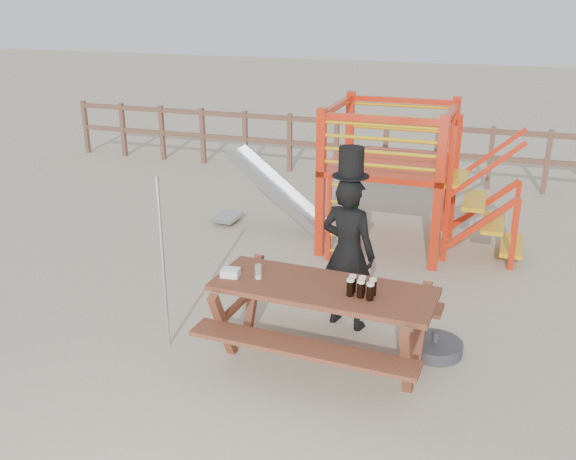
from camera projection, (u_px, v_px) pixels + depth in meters
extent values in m
plane|color=tan|center=(297.00, 361.00, 6.54)|extent=(60.00, 60.00, 0.00)
cube|color=brown|center=(412.00, 126.00, 12.35)|extent=(15.00, 0.06, 0.10)
cube|color=brown|center=(410.00, 152.00, 12.52)|extent=(15.00, 0.06, 0.10)
cube|color=brown|center=(86.00, 127.00, 14.83)|extent=(0.09, 0.09, 1.20)
cube|color=brown|center=(123.00, 130.00, 14.53)|extent=(0.09, 0.09, 1.20)
cube|color=brown|center=(162.00, 133.00, 14.22)|extent=(0.09, 0.09, 1.20)
cube|color=brown|center=(203.00, 136.00, 13.91)|extent=(0.09, 0.09, 1.20)
cube|color=brown|center=(245.00, 139.00, 13.60)|extent=(0.09, 0.09, 1.20)
cube|color=brown|center=(290.00, 143.00, 13.29)|extent=(0.09, 0.09, 1.20)
cube|color=brown|center=(336.00, 146.00, 12.99)|extent=(0.09, 0.09, 1.20)
cube|color=brown|center=(385.00, 150.00, 12.68)|extent=(0.09, 0.09, 1.20)
cube|color=brown|center=(436.00, 154.00, 12.37)|extent=(0.09, 0.09, 1.20)
cube|color=brown|center=(490.00, 158.00, 12.06)|extent=(0.09, 0.09, 1.20)
cube|color=brown|center=(547.00, 162.00, 11.75)|extent=(0.09, 0.09, 1.20)
cube|color=red|center=(321.00, 184.00, 8.83)|extent=(0.12, 0.12, 2.10)
cube|color=red|center=(438.00, 195.00, 8.34)|extent=(0.12, 0.12, 2.10)
cube|color=red|center=(349.00, 158.00, 10.25)|extent=(0.12, 0.12, 2.10)
cube|color=red|center=(451.00, 166.00, 9.76)|extent=(0.12, 0.12, 2.10)
cube|color=red|center=(390.00, 165.00, 9.24)|extent=(1.72, 1.72, 0.08)
cube|color=red|center=(381.00, 119.00, 8.26)|extent=(1.60, 0.08, 0.08)
cube|color=red|center=(403.00, 100.00, 9.67)|extent=(1.60, 0.08, 0.08)
cube|color=red|center=(338.00, 106.00, 9.21)|extent=(0.08, 1.60, 0.08)
cube|color=red|center=(451.00, 112.00, 8.72)|extent=(0.08, 1.60, 0.08)
cylinder|color=gold|center=(379.00, 166.00, 8.47)|extent=(1.50, 0.05, 0.05)
cylinder|color=gold|center=(400.00, 141.00, 9.89)|extent=(1.50, 0.05, 0.05)
cylinder|color=gold|center=(380.00, 152.00, 8.41)|extent=(1.50, 0.05, 0.05)
cylinder|color=gold|center=(401.00, 129.00, 9.83)|extent=(1.50, 0.05, 0.05)
cylinder|color=gold|center=(380.00, 139.00, 8.35)|extent=(1.50, 0.05, 0.05)
cylinder|color=gold|center=(401.00, 118.00, 9.76)|extent=(1.50, 0.05, 0.05)
cylinder|color=gold|center=(381.00, 125.00, 8.28)|extent=(1.50, 0.05, 0.05)
cylinder|color=gold|center=(402.00, 106.00, 9.70)|extent=(1.50, 0.05, 0.05)
cube|color=red|center=(329.00, 220.00, 8.81)|extent=(0.06, 0.06, 1.20)
cube|color=red|center=(354.00, 223.00, 8.70)|extent=(0.06, 0.06, 1.20)
cylinder|color=gold|center=(341.00, 252.00, 8.91)|extent=(0.36, 0.04, 0.04)
cylinder|color=gold|center=(341.00, 235.00, 8.82)|extent=(0.36, 0.04, 0.04)
cylinder|color=gold|center=(342.00, 219.00, 8.74)|extent=(0.36, 0.04, 0.04)
cylinder|color=gold|center=(342.00, 202.00, 8.66)|extent=(0.36, 0.04, 0.04)
cylinder|color=gold|center=(343.00, 185.00, 8.57)|extent=(0.36, 0.04, 0.04)
cube|color=gold|center=(456.00, 178.00, 8.99)|extent=(0.30, 0.90, 0.06)
cube|color=gold|center=(475.00, 201.00, 9.01)|extent=(0.30, 0.90, 0.06)
cube|color=gold|center=(493.00, 223.00, 9.03)|extent=(0.30, 0.90, 0.06)
cube|color=gold|center=(511.00, 245.00, 9.05)|extent=(0.30, 0.90, 0.06)
cube|color=red|center=(480.00, 224.00, 8.64)|extent=(0.95, 0.08, 0.86)
cube|color=red|center=(484.00, 204.00, 9.44)|extent=(0.95, 0.08, 0.86)
cube|color=#B0B2B7|center=(279.00, 192.00, 9.97)|extent=(1.53, 0.55, 1.21)
cube|color=#B0B2B7|center=(273.00, 194.00, 9.72)|extent=(1.58, 0.04, 1.28)
cube|color=#B0B2B7|center=(285.00, 185.00, 10.19)|extent=(1.58, 0.04, 1.28)
cube|color=#B0B2B7|center=(227.00, 217.00, 10.43)|extent=(0.35, 0.55, 0.05)
cube|color=brown|center=(323.00, 289.00, 6.26)|extent=(2.21, 0.91, 0.05)
cube|color=brown|center=(301.00, 348.00, 5.85)|extent=(2.19, 0.40, 0.04)
cube|color=brown|center=(340.00, 294.00, 6.89)|extent=(2.19, 0.40, 0.04)
cube|color=brown|center=(239.00, 311.00, 6.72)|extent=(0.14, 1.31, 0.78)
cube|color=brown|center=(414.00, 345.00, 6.09)|extent=(0.14, 1.31, 0.78)
imported|color=black|center=(348.00, 253.00, 6.98)|extent=(0.71, 0.56, 1.73)
cube|color=#0D8F14|center=(355.00, 232.00, 7.01)|extent=(0.07, 0.03, 0.40)
cylinder|color=black|center=(351.00, 176.00, 6.67)|extent=(0.39, 0.39, 0.01)
cylinder|color=black|center=(351.00, 161.00, 6.62)|extent=(0.27, 0.27, 0.30)
cube|color=white|center=(358.00, 149.00, 6.69)|extent=(0.14, 0.04, 0.03)
cylinder|color=#B2B2B7|center=(163.00, 265.00, 6.52)|extent=(0.04, 0.04, 1.87)
cylinder|color=#38383D|center=(435.00, 347.00, 6.67)|extent=(0.57, 0.57, 0.13)
cylinder|color=#38383D|center=(436.00, 337.00, 6.63)|extent=(0.07, 0.07, 0.11)
cube|color=white|center=(230.00, 273.00, 6.46)|extent=(0.19, 0.16, 0.08)
cylinder|color=black|center=(350.00, 288.00, 6.04)|extent=(0.07, 0.07, 0.15)
cylinder|color=#F7EBCA|center=(351.00, 280.00, 6.01)|extent=(0.07, 0.07, 0.02)
cylinder|color=black|center=(361.00, 290.00, 6.00)|extent=(0.07, 0.07, 0.15)
cylinder|color=#F7EBCA|center=(361.00, 282.00, 5.97)|extent=(0.07, 0.07, 0.02)
cylinder|color=black|center=(370.00, 293.00, 5.95)|extent=(0.07, 0.07, 0.15)
cylinder|color=#F7EBCA|center=(371.00, 284.00, 5.92)|extent=(0.07, 0.07, 0.02)
cylinder|color=black|center=(352.00, 285.00, 6.11)|extent=(0.07, 0.07, 0.15)
cylinder|color=#F7EBCA|center=(353.00, 276.00, 6.08)|extent=(0.07, 0.07, 0.02)
cylinder|color=black|center=(362.00, 286.00, 6.09)|extent=(0.07, 0.07, 0.15)
cylinder|color=#F7EBCA|center=(362.00, 278.00, 6.06)|extent=(0.07, 0.07, 0.02)
cylinder|color=black|center=(373.00, 288.00, 6.05)|extent=(0.07, 0.07, 0.15)
cylinder|color=#F7EBCA|center=(373.00, 280.00, 6.02)|extent=(0.07, 0.07, 0.02)
cylinder|color=silver|center=(258.00, 272.00, 6.40)|extent=(0.07, 0.07, 0.15)
cylinder|color=#F7EBCA|center=(258.00, 277.00, 6.42)|extent=(0.06, 0.06, 0.02)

